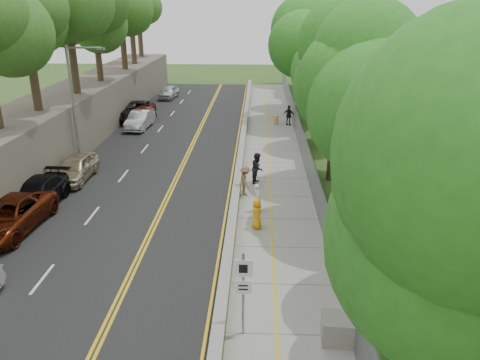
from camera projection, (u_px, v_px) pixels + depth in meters
name	position (u px, v px, depth m)	size (l,w,h in m)	color
ground	(219.00, 284.00, 18.67)	(140.00, 140.00, 0.00)	#33511E
road	(160.00, 162.00, 32.87)	(11.20, 66.00, 0.04)	black
sidewalk	(273.00, 163.00, 32.57)	(4.20, 66.00, 0.05)	gray
jersey_barrier	(240.00, 159.00, 32.56)	(0.42, 66.00, 0.60)	#C4EF3A
rock_embankment	(43.00, 133.00, 32.47)	(5.00, 66.00, 4.00)	#595147
chainlink_fence	(304.00, 150.00, 32.14)	(0.04, 66.00, 2.00)	slate
trees_embankment	(31.00, 2.00, 29.42)	(6.40, 66.00, 13.00)	#3E7626
trees_fenceside	(346.00, 61.00, 29.91)	(7.00, 66.00, 14.00)	#348A26
streetlight	(76.00, 98.00, 30.48)	(2.52, 0.22, 8.00)	gray
signpost	(243.00, 285.00, 15.12)	(0.62, 0.09, 3.10)	gray
construction_barrel	(275.00, 120.00, 42.66)	(0.50, 0.50, 0.83)	#E95B04
concrete_block	(342.00, 329.00, 15.35)	(1.31, 0.98, 0.87)	slate
car_2	(8.00, 216.00, 22.62)	(2.67, 5.79, 1.61)	#5B1C0B
car_3	(36.00, 195.00, 25.24)	(2.14, 5.27, 1.53)	black
car_4	(75.00, 168.00, 29.19)	(1.84, 4.57, 1.56)	#BFAD8D
car_5	(140.00, 120.00, 41.20)	(1.61, 4.62, 1.52)	silver
car_6	(138.00, 111.00, 44.16)	(2.78, 6.04, 1.68)	black
car_7	(141.00, 116.00, 42.74)	(2.00, 4.91, 1.42)	maroon
car_8	(169.00, 92.00, 54.10)	(1.69, 4.21, 1.43)	silver
painter_0	(257.00, 214.00, 22.91)	(0.76, 0.49, 1.56)	orange
painter_1	(257.00, 198.00, 24.78)	(0.57, 0.37, 1.55)	silver
painter_2	(258.00, 168.00, 28.64)	(0.93, 0.72, 1.91)	black
painter_3	(245.00, 181.00, 26.88)	(1.12, 0.64, 1.73)	brown
person_far	(289.00, 115.00, 42.13)	(1.06, 0.44, 1.80)	black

